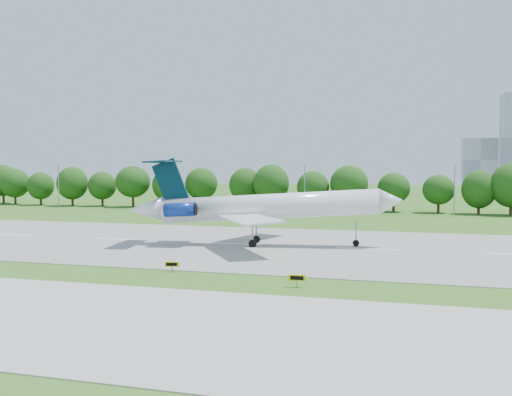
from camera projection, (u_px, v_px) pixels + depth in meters
name	position (u px, v px, depth m)	size (l,w,h in m)	color
ground	(347.00, 285.00, 56.71)	(600.00, 600.00, 0.00)	#31651A
runway	(368.00, 249.00, 80.73)	(400.00, 45.00, 0.08)	gray
taxiway	(316.00, 337.00, 39.41)	(400.00, 23.00, 0.08)	#ADADA8
tree_line	(390.00, 188.00, 144.76)	(288.40, 8.40, 10.40)	#382314
light_poles	(377.00, 189.00, 135.82)	(175.90, 0.25, 12.19)	gray
airliner	(255.00, 206.00, 84.55)	(40.78, 29.37, 13.06)	white
taxi_sign_left	(172.00, 264.00, 63.77)	(1.63, 0.56, 1.15)	gray
taxi_sign_centre	(297.00, 278.00, 55.72)	(1.77, 0.31, 1.24)	gray
service_vehicle_a	(285.00, 212.00, 138.58)	(1.19, 3.42, 1.13)	white
service_vehicle_b	(240.00, 212.00, 136.60)	(1.62, 4.04, 1.38)	beige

